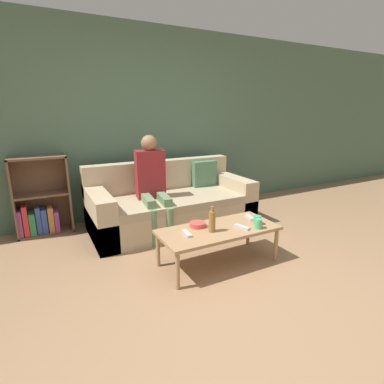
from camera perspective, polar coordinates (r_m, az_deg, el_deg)
ground_plane at (r=2.70m, az=10.38°, el=-18.54°), size 22.00×22.00×0.00m
wall_back at (r=4.37m, az=-8.87°, el=12.65°), size 12.00×0.06×2.60m
couch at (r=3.97m, az=-3.94°, el=-2.53°), size 2.08×0.96×0.82m
bookshelf at (r=4.13m, az=-26.91°, el=-2.16°), size 0.63×0.28×0.96m
coffee_table at (r=2.97m, az=5.06°, el=-7.53°), size 1.18×0.53×0.38m
person_adult at (r=3.68m, az=-7.65°, el=2.45°), size 0.39×0.69×1.20m
cup_near at (r=3.00m, az=12.53°, el=-5.93°), size 0.07×0.07×0.09m
cup_far at (r=3.10m, az=12.33°, el=-5.26°), size 0.08×0.08×0.09m
tv_remote_0 at (r=3.27m, az=10.96°, el=-4.75°), size 0.10×0.18×0.02m
tv_remote_1 at (r=2.99m, az=9.50°, el=-6.57°), size 0.09×0.18×0.02m
tv_remote_2 at (r=2.80m, az=-0.98°, el=-7.89°), size 0.06×0.17×0.02m
snack_bowl at (r=2.98m, az=1.07°, el=-6.21°), size 0.16×0.16×0.05m
bottle at (r=2.84m, az=3.85°, el=-5.53°), size 0.06×0.06×0.25m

